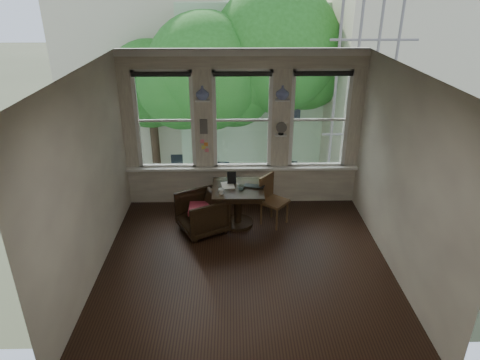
{
  "coord_description": "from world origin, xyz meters",
  "views": [
    {
      "loc": [
        -0.2,
        -5.53,
        4.03
      ],
      "look_at": [
        -0.07,
        0.9,
        1.07
      ],
      "focal_mm": 32.0,
      "sensor_mm": 36.0,
      "label": 1
    }
  ],
  "objects_px": {
    "table": "(238,206)",
    "laptop": "(253,188)",
    "armchair_left": "(202,213)",
    "mug": "(221,191)",
    "side_chair_right": "(275,201)"
  },
  "relations": [
    {
      "from": "laptop",
      "to": "mug",
      "type": "relative_size",
      "value": 3.49
    },
    {
      "from": "side_chair_right",
      "to": "table",
      "type": "bearing_deg",
      "value": 130.44
    },
    {
      "from": "table",
      "to": "side_chair_right",
      "type": "distance_m",
      "value": 0.67
    },
    {
      "from": "mug",
      "to": "side_chair_right",
      "type": "bearing_deg",
      "value": 15.69
    },
    {
      "from": "side_chair_right",
      "to": "mug",
      "type": "relative_size",
      "value": 8.81
    },
    {
      "from": "armchair_left",
      "to": "mug",
      "type": "relative_size",
      "value": 7.39
    },
    {
      "from": "armchair_left",
      "to": "laptop",
      "type": "xyz_separation_m",
      "value": [
        0.91,
        0.17,
        0.41
      ]
    },
    {
      "from": "armchair_left",
      "to": "laptop",
      "type": "relative_size",
      "value": 2.12
    },
    {
      "from": "table",
      "to": "mug",
      "type": "xyz_separation_m",
      "value": [
        -0.29,
        -0.25,
        0.42
      ]
    },
    {
      "from": "table",
      "to": "mug",
      "type": "bearing_deg",
      "value": -138.64
    },
    {
      "from": "side_chair_right",
      "to": "laptop",
      "type": "relative_size",
      "value": 2.52
    },
    {
      "from": "side_chair_right",
      "to": "mug",
      "type": "height_order",
      "value": "side_chair_right"
    },
    {
      "from": "armchair_left",
      "to": "mug",
      "type": "distance_m",
      "value": 0.57
    },
    {
      "from": "table",
      "to": "laptop",
      "type": "xyz_separation_m",
      "value": [
        0.27,
        -0.05,
        0.39
      ]
    },
    {
      "from": "table",
      "to": "laptop",
      "type": "distance_m",
      "value": 0.48
    }
  ]
}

